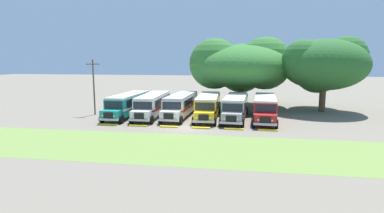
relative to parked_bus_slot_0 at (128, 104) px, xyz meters
The scene contains 17 objects.
ground_plane 10.33m from the parked_bus_slot_0, 32.80° to the right, with size 220.00×220.00×0.00m, color slate.
foreground_grass_strip 15.91m from the parked_bus_slot_0, 57.18° to the right, with size 80.00×9.15×0.01m, color olive.
parked_bus_slot_0 is the anchor object (origin of this frame).
parked_bus_slot_1 3.25m from the parked_bus_slot_0, ahead, with size 2.88×10.86×2.82m.
parked_bus_slot_2 6.87m from the parked_bus_slot_0, ahead, with size 3.05×10.89×2.82m.
parked_bus_slot_3 10.37m from the parked_bus_slot_0, ahead, with size 2.90×10.87×2.82m.
parked_bus_slot_4 13.80m from the parked_bus_slot_0, ahead, with size 3.23×10.92×2.82m.
parked_bus_slot_5 17.33m from the parked_bus_slot_0, ahead, with size 3.26×10.92×2.82m.
curb_wheelstop_0 6.08m from the parked_bus_slot_0, 90.70° to the right, with size 2.00×0.36×0.15m, color yellow.
curb_wheelstop_1 6.96m from the parked_bus_slot_0, 60.08° to the right, with size 2.00×0.36×0.15m, color yellow.
curb_wheelstop_2 9.16m from the parked_bus_slot_0, 40.68° to the right, with size 2.00×0.36×0.15m, color yellow.
curb_wheelstop_3 11.97m from the parked_bus_slot_0, 29.73° to the right, with size 2.00×0.36×0.15m, color yellow.
curb_wheelstop_4 15.05m from the parked_bus_slot_0, 23.15° to the right, with size 2.00×0.36×0.15m, color yellow.
curb_wheelstop_5 18.27m from the parked_bus_slot_0, 18.87° to the right, with size 2.00×0.36×0.15m, color yellow.
broad_shade_tree 18.82m from the parked_bus_slot_0, 37.68° to the left, with size 15.55×15.10×10.76m.
secondary_tree 27.46m from the parked_bus_slot_0, 17.79° to the left, with size 11.88×12.28×10.51m.
utility_pole 5.20m from the parked_bus_slot_0, behind, with size 1.80×0.20×7.26m.
Camera 1 is at (5.86, -31.82, 7.21)m, focal length 28.65 mm.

